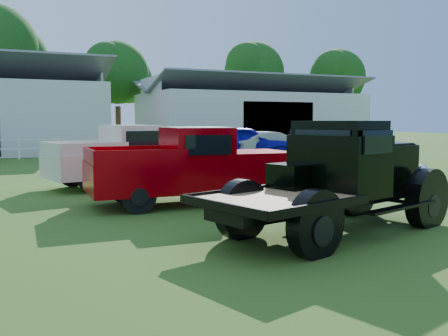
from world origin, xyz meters
name	(u,v)px	position (x,y,z in m)	size (l,w,h in m)	color
ground	(241,233)	(0.00, 0.00, 0.00)	(120.00, 120.00, 0.00)	#386F22
shed_right	(250,113)	(14.00, 27.00, 2.60)	(16.80, 9.20, 5.20)	silver
tree_c	(118,90)	(5.00, 33.00, 4.50)	(5.40, 5.40, 9.00)	#104211
tree_d	(254,88)	(18.00, 34.00, 5.00)	(6.00, 6.00, 10.00)	#104211
tree_e	(337,92)	(26.00, 32.00, 4.75)	(5.70, 5.70, 9.50)	#104211
vintage_flatbed	(335,177)	(1.51, -0.68, 1.00)	(5.03, 1.99, 1.99)	black
red_pickup	(192,165)	(0.32, 3.32, 0.93)	(5.10, 1.96, 1.86)	#8F0006
white_pickup	(128,156)	(-0.33, 7.19, 0.91)	(4.95, 1.92, 1.82)	beige
misc_car_blue	(243,143)	(7.14, 14.36, 0.89)	(2.09, 5.20, 1.77)	#0F0EA5
misc_car_grey	(270,146)	(8.62, 14.24, 0.72)	(1.51, 4.34, 1.43)	gray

